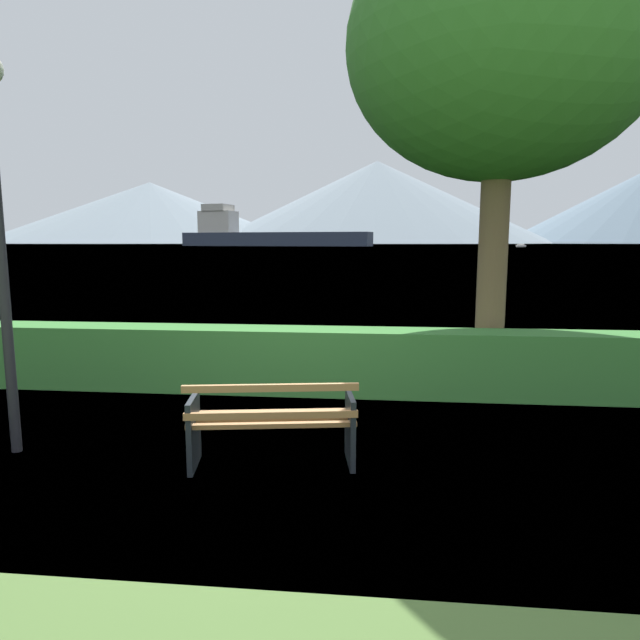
{
  "coord_description": "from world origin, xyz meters",
  "views": [
    {
      "loc": [
        0.96,
        -4.95,
        2.12
      ],
      "look_at": [
        0.0,
        4.43,
        0.76
      ],
      "focal_mm": 30.81,
      "sensor_mm": 36.0,
      "label": 1
    }
  ],
  "objects_px": {
    "cargo_ship_large": "(261,234)",
    "fishing_boat_near": "(521,246)",
    "park_bench": "(272,423)",
    "tree_near_bench": "(502,47)"
  },
  "relations": [
    {
      "from": "cargo_ship_large",
      "to": "fishing_boat_near",
      "type": "bearing_deg",
      "value": -11.35
    },
    {
      "from": "cargo_ship_large",
      "to": "fishing_boat_near",
      "type": "xyz_separation_m",
      "value": [
        105.54,
        -21.18,
        -4.72
      ]
    },
    {
      "from": "park_bench",
      "to": "tree_near_bench",
      "type": "bearing_deg",
      "value": 52.17
    },
    {
      "from": "tree_near_bench",
      "to": "fishing_boat_near",
      "type": "height_order",
      "value": "tree_near_bench"
    },
    {
      "from": "cargo_ship_large",
      "to": "tree_near_bench",
      "type": "bearing_deg",
      "value": -77.2
    },
    {
      "from": "park_bench",
      "to": "fishing_boat_near",
      "type": "relative_size",
      "value": 0.17
    },
    {
      "from": "park_bench",
      "to": "cargo_ship_large",
      "type": "relative_size",
      "value": 0.02
    },
    {
      "from": "tree_near_bench",
      "to": "cargo_ship_large",
      "type": "relative_size",
      "value": 0.08
    },
    {
      "from": "tree_near_bench",
      "to": "cargo_ship_large",
      "type": "height_order",
      "value": "cargo_ship_large"
    },
    {
      "from": "fishing_boat_near",
      "to": "tree_near_bench",
      "type": "bearing_deg",
      "value": -104.2
    }
  ]
}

